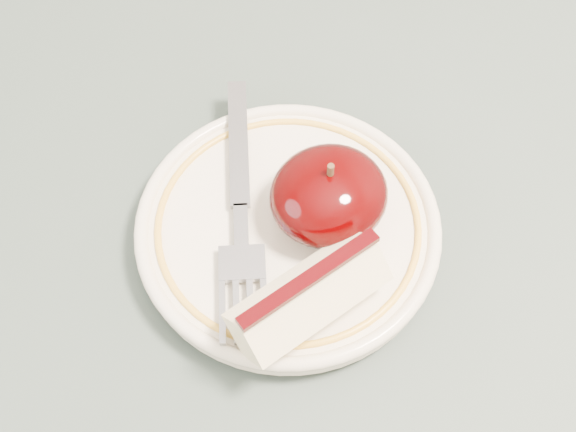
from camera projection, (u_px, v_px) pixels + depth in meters
table at (185, 395)px, 0.53m from camera, size 0.90×0.90×0.75m
plate at (288, 228)px, 0.48m from camera, size 0.18×0.18×0.02m
apple_half at (329, 195)px, 0.46m from camera, size 0.07×0.07×0.05m
apple_wedge at (309, 296)px, 0.43m from camera, size 0.09×0.04×0.04m
fork at (240, 208)px, 0.48m from camera, size 0.11×0.17×0.00m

